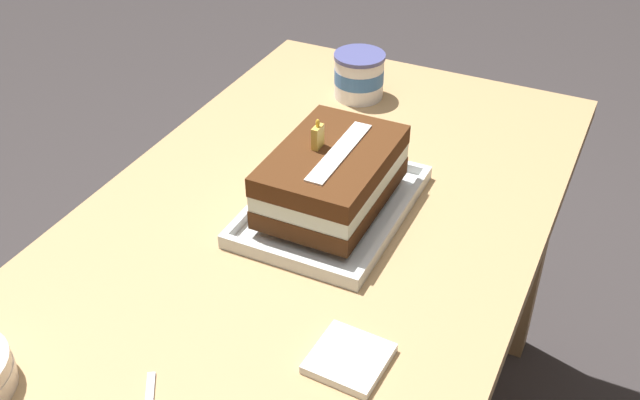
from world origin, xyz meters
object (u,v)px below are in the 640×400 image
foil_tray (332,208)px  birthday_cake (332,175)px  napkin_pile (349,359)px  ice_cream_tub (359,75)px

foil_tray → birthday_cake: bearing=90.0°
foil_tray → napkin_pile: 0.33m
foil_tray → birthday_cake: size_ratio=1.29×
ice_cream_tub → foil_tray: bearing=-163.0°
foil_tray → ice_cream_tub: bearing=17.0°
napkin_pile → ice_cream_tub: bearing=22.2°
birthday_cake → napkin_pile: birthday_cake is taller
birthday_cake → ice_cream_tub: (0.39, 0.12, -0.02)m
birthday_cake → ice_cream_tub: 0.41m
foil_tray → napkin_pile: size_ratio=3.28×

